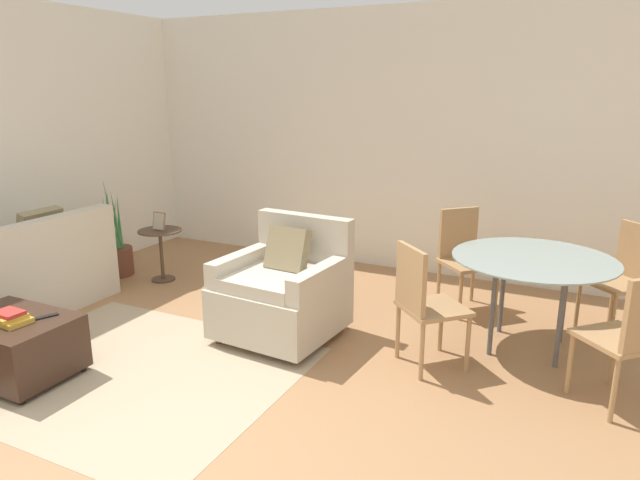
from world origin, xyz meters
TOP-DOWN VIEW (x-y plane):
  - ground_plane at (0.00, 0.00)m, footprint 20.00×20.00m
  - wall_back at (0.00, 3.96)m, footprint 12.00×0.06m
  - area_rug at (-0.71, 0.81)m, footprint 2.26×1.90m
  - armchair at (-0.04, 1.84)m, footprint 0.92×0.93m
  - ottoman at (-1.38, 0.43)m, footprint 0.82×0.59m
  - book_stack at (-1.30, 0.39)m, footprint 0.24×0.21m
  - tv_remote_primary at (-1.18, 0.56)m, footprint 0.10×0.16m
  - potted_plant at (-2.42, 2.39)m, footprint 0.37×0.37m
  - side_table at (-1.84, 2.47)m, footprint 0.44×0.44m
  - picture_frame at (-1.84, 2.47)m, footprint 0.15×0.07m
  - dining_table at (1.75, 2.44)m, footprint 1.19×1.19m
  - dining_chair_near_left at (1.10, 1.79)m, footprint 0.59×0.59m
  - dining_chair_near_right at (2.39, 1.79)m, footprint 0.59×0.59m
  - dining_chair_far_left at (1.10, 3.08)m, footprint 0.59×0.59m
  - dining_chair_far_right at (2.39, 3.08)m, footprint 0.59×0.59m

SIDE VIEW (x-z plane):
  - ground_plane at x=0.00m, z-range 0.00..0.00m
  - area_rug at x=-0.71m, z-range 0.00..0.01m
  - potted_plant at x=-2.42m, z-range -0.30..0.75m
  - ottoman at x=-1.38m, z-range 0.02..0.44m
  - armchair at x=-0.04m, z-range -0.10..0.84m
  - side_table at x=-1.84m, z-range 0.11..0.65m
  - tv_remote_primary at x=-1.18m, z-range 0.42..0.43m
  - book_stack at x=-1.30m, z-range 0.42..0.50m
  - dining_chair_near_left at x=1.10m, z-range 0.07..0.97m
  - dining_chair_near_right at x=2.39m, z-range 0.07..0.97m
  - dining_chair_far_left at x=1.10m, z-range 0.07..0.97m
  - dining_chair_far_right at x=2.39m, z-range 0.07..0.97m
  - picture_frame at x=-1.84m, z-range 0.54..0.72m
  - dining_table at x=1.75m, z-range 0.29..1.02m
  - wall_back at x=0.00m, z-range 0.00..2.75m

